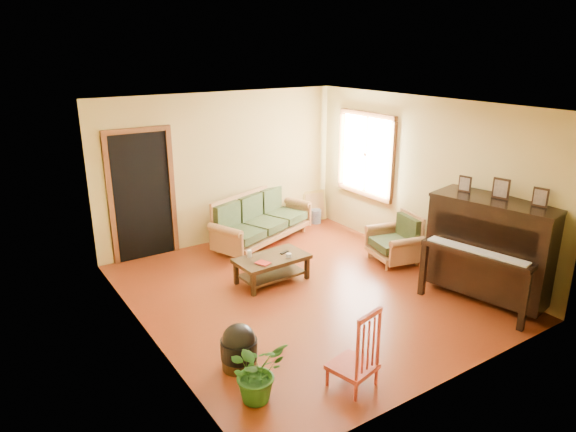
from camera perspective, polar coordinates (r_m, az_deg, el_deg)
floor at (r=7.39m, az=1.96°, el=-8.31°), size 5.00×5.00×0.00m
doorway at (r=8.51m, az=-15.88°, el=2.05°), size 1.08×0.16×2.05m
window at (r=9.19m, az=8.67°, el=6.77°), size 0.12×1.36×1.46m
sofa at (r=9.01m, az=-2.81°, el=-0.30°), size 2.20×1.51×0.87m
coffee_table at (r=7.59m, az=-1.80°, el=-5.92°), size 1.09×0.63×0.39m
armchair at (r=8.36m, az=11.67°, el=-2.47°), size 0.90×0.93×0.79m
piano at (r=7.43m, az=21.63°, el=-3.54°), size 1.26×1.77×1.42m
footstool at (r=5.73m, az=-5.45°, el=-14.78°), size 0.47×0.47×0.38m
red_chair at (r=5.35m, az=7.25°, el=-14.25°), size 0.51×0.54×0.89m
leaning_frame at (r=10.16m, az=2.94°, el=1.19°), size 0.49×0.21×0.64m
ceramic_crock at (r=10.09m, az=3.08°, el=-0.03°), size 0.26×0.26×0.27m
potted_plant at (r=5.21m, az=-3.50°, el=-16.84°), size 0.62×0.55×0.63m
book at (r=7.23m, az=-3.16°, el=-5.45°), size 0.21×0.24×0.02m
candle at (r=7.50m, az=-4.30°, el=-4.20°), size 0.08×0.08×0.11m
glass_jar at (r=7.50m, az=0.09°, el=-4.37°), size 0.08×0.08×0.05m
remote at (r=7.65m, az=-0.41°, el=-4.06°), size 0.16×0.08×0.02m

